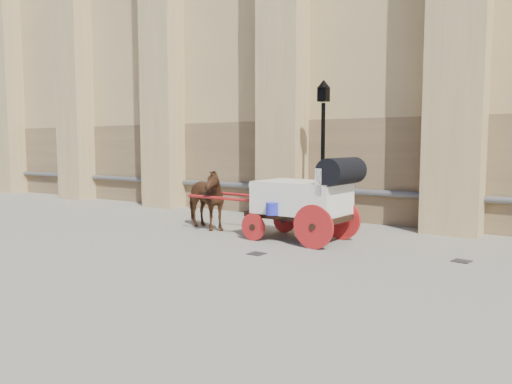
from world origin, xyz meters
The scene contains 6 objects.
ground centered at (0.00, 0.00, 0.00)m, with size 90.00×90.00×0.00m, color slate.
horse centered at (-1.71, 0.63, 0.81)m, with size 0.87×1.91×1.62m, color brown.
carriage centered at (1.43, 0.67, 1.06)m, with size 4.54×1.63×1.97m.
street_lamp centered at (0.67, 3.00, 2.15)m, with size 0.38×0.38×4.02m.
drain_grate_near centered at (1.22, -1.12, 0.01)m, with size 0.32×0.32×0.01m, color black.
drain_grate_far centered at (4.88, 0.55, 0.01)m, with size 0.32×0.32×0.01m, color black.
Camera 1 is at (6.85, -9.54, 2.26)m, focal length 35.00 mm.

